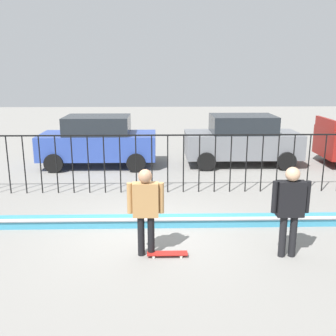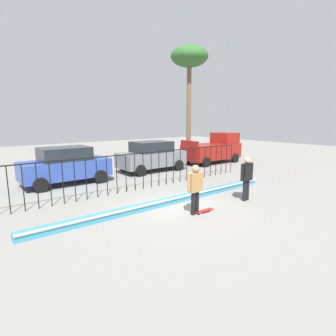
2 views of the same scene
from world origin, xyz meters
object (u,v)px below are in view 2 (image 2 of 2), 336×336
object	(u,v)px
skateboarder	(195,185)
parked_car_blue	(65,165)
camera_operator	(247,174)
pickup_truck	(214,149)
parked_car_gray	(152,156)
palm_tree_tall	(189,60)
skateboard	(205,211)

from	to	relation	value
skateboarder	parked_car_blue	xyz separation A→B (m)	(-2.01, 7.40, -0.09)
skateboarder	camera_operator	size ratio (longest dim) A/B	0.97
pickup_truck	parked_car_blue	bearing A→B (deg)	-178.30
parked_car_gray	pickup_truck	world-z (taller)	pickup_truck
camera_operator	parked_car_gray	xyz separation A→B (m)	(0.67, 7.64, -0.12)
parked_car_blue	palm_tree_tall	size ratio (longest dim) A/B	0.48
camera_operator	parked_car_blue	distance (m)	8.92
camera_operator	parked_car_gray	size ratio (longest dim) A/B	0.42
parked_car_gray	skateboarder	bearing A→B (deg)	-118.95
skateboard	pickup_truck	bearing A→B (deg)	57.91
camera_operator	parked_car_gray	distance (m)	7.67
parked_car_gray	palm_tree_tall	bearing A→B (deg)	19.59
parked_car_gray	pickup_truck	distance (m)	5.63
parked_car_blue	skateboard	bearing A→B (deg)	-71.30
parked_car_gray	skateboard	bearing A→B (deg)	-116.08
camera_operator	palm_tree_tall	xyz separation A→B (m)	(6.05, 10.02, 6.71)
parked_car_blue	pickup_truck	bearing A→B (deg)	0.27
pickup_truck	palm_tree_tall	distance (m)	7.25
pickup_truck	camera_operator	bearing A→B (deg)	-128.10
skateboarder	pickup_truck	size ratio (longest dim) A/B	0.38
camera_operator	pickup_truck	size ratio (longest dim) A/B	0.39
parked_car_blue	parked_car_gray	distance (m)	5.46
parked_car_blue	camera_operator	bearing A→B (deg)	-56.82
parked_car_gray	palm_tree_tall	xyz separation A→B (m)	(5.38, 2.38, 6.83)
skateboard	palm_tree_tall	distance (m)	15.17
skateboard	pickup_truck	world-z (taller)	pickup_truck
camera_operator	parked_car_blue	size ratio (longest dim) A/B	0.42
parked_car_blue	pickup_truck	size ratio (longest dim) A/B	0.91
parked_car_blue	parked_car_gray	size ratio (longest dim) A/B	1.00
parked_car_blue	parked_car_gray	world-z (taller)	same
parked_car_gray	pickup_truck	size ratio (longest dim) A/B	0.91
skateboarder	skateboard	world-z (taller)	skateboarder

